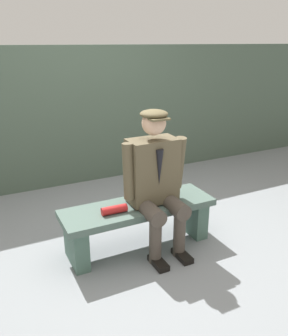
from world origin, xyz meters
name	(u,v)px	position (x,y,z in m)	size (l,w,h in m)	color
ground_plane	(139,246)	(0.00, 0.00, 0.00)	(30.00, 30.00, 0.00)	gray
bench	(139,218)	(0.00, 0.00, 0.30)	(1.44, 0.45, 0.44)	#4A5F57
seated_man	(156,177)	(-0.14, 0.06, 0.71)	(0.61, 0.61, 1.31)	brown
rolled_magazine	(114,210)	(0.26, 0.06, 0.47)	(0.07, 0.07, 0.23)	#B21E1E
stadium_wall	(76,116)	(0.00, -1.94, 0.91)	(12.00, 0.24, 1.81)	#455647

